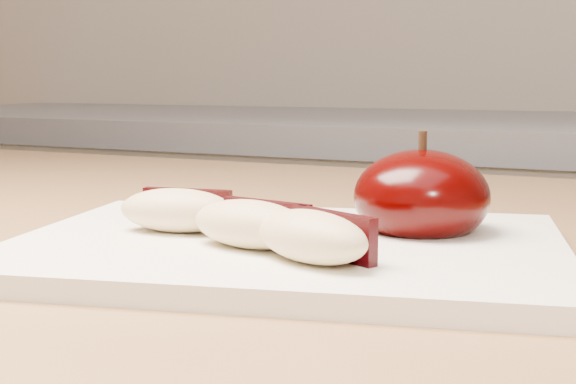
% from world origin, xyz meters
% --- Properties ---
extents(cutting_board, '(0.33, 0.28, 0.01)m').
position_xyz_m(cutting_board, '(0.01, 0.38, 0.91)').
color(cutting_board, white).
rests_on(cutting_board, island_counter).
extents(apple_half, '(0.09, 0.09, 0.06)m').
position_xyz_m(apple_half, '(0.07, 0.43, 0.93)').
color(apple_half, black).
rests_on(apple_half, cutting_board).
extents(apple_wedge_a, '(0.07, 0.04, 0.02)m').
position_xyz_m(apple_wedge_a, '(-0.05, 0.37, 0.92)').
color(apple_wedge_a, beige).
rests_on(apple_wedge_a, cutting_board).
extents(apple_wedge_b, '(0.07, 0.04, 0.02)m').
position_xyz_m(apple_wedge_b, '(0.01, 0.35, 0.92)').
color(apple_wedge_b, beige).
rests_on(apple_wedge_b, cutting_board).
extents(apple_wedge_c, '(0.07, 0.06, 0.02)m').
position_xyz_m(apple_wedge_c, '(0.05, 0.34, 0.92)').
color(apple_wedge_c, beige).
rests_on(apple_wedge_c, cutting_board).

